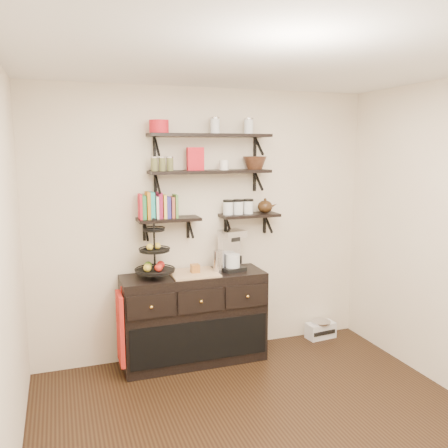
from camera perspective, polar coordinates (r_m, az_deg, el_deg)
floor at (r=3.79m, az=6.71°, el=-24.88°), size 3.50×3.50×0.00m
ceiling at (r=3.19m, az=7.67°, el=19.64°), size 3.50×3.50×0.02m
back_wall at (r=4.83m, az=-2.12°, el=0.03°), size 3.50×0.02×2.70m
shelf_top at (r=4.64m, az=-1.69°, el=10.59°), size 1.20×0.27×0.23m
shelf_mid at (r=4.65m, az=-1.67°, el=6.27°), size 1.20×0.27×0.23m
shelf_low_left at (r=4.60m, az=-6.69°, el=0.50°), size 0.60×0.25×0.23m
shelf_low_right at (r=4.85m, az=3.04°, el=0.99°), size 0.60×0.25×0.23m
cookbooks at (r=4.56m, az=-7.80°, el=2.13°), size 0.36×0.15×0.26m
glass_canisters at (r=4.79m, az=1.73°, el=1.96°), size 0.32×0.10×0.13m
sideboard at (r=4.78m, az=-3.63°, el=-11.21°), size 1.40×0.50×0.92m
fruit_stand at (r=4.52m, az=-8.31°, el=-4.07°), size 0.37×0.37×0.54m
candle at (r=4.64m, az=-3.50°, el=-5.34°), size 0.08×0.08×0.08m
coffee_maker at (r=4.74m, az=0.86°, el=-3.25°), size 0.26×0.26×0.41m
thermal_carafe at (r=4.67m, az=-0.67°, el=-4.53°), size 0.11×0.11×0.22m
apron at (r=4.55m, az=-12.36°, el=-12.19°), size 0.04×0.28×0.66m
radio at (r=5.56m, az=11.55°, el=-12.33°), size 0.34×0.24×0.19m
recipe_box at (r=4.60m, az=-3.47°, el=7.83°), size 0.16×0.06×0.22m
walnut_bowl at (r=4.81m, az=3.71°, el=7.35°), size 0.24×0.24×0.13m
ramekins at (r=4.69m, az=0.00°, el=7.11°), size 0.09×0.09×0.10m
teapot at (r=4.90m, az=4.96°, el=2.23°), size 0.22×0.17×0.15m
red_pot at (r=4.52m, az=-7.83°, el=11.54°), size 0.18×0.18×0.12m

